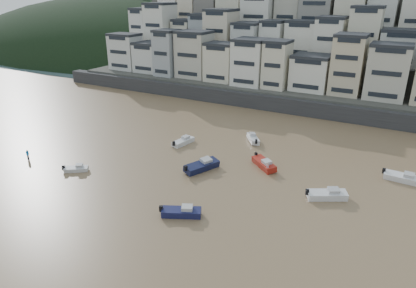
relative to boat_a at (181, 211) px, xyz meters
The scene contains 15 objects.
ground 19.13m from the boat_a, 123.27° to the right, with size 400.00×400.00×0.00m, color olive.
sea_strip 176.53m from the boat_a, 133.04° to the left, with size 340.00×340.00×0.00m, color slate.
harbor_wall 49.03m from the boat_a, 90.56° to the left, with size 140.00×3.00×3.50m, color #38383A.
hillside 89.80m from the boat_a, 87.26° to the left, with size 141.04×66.00×50.00m.
headland 159.03m from the boat_a, 131.55° to the left, with size 216.00×135.00×53.33m.
boat_a is the anchor object (origin of this frame).
boat_f 23.95m from the boat_a, 121.73° to the left, with size 5.22×1.71×1.42m, color silver, non-canonical shape.
boat_h 27.98m from the boat_a, 93.62° to the left, with size 5.16×1.69×1.41m, color silver, non-canonical shape.
boat_d 19.97m from the boat_a, 40.79° to the left, with size 5.84×1.91×1.59m, color silver, non-canonical shape.
boat_g 33.55m from the boat_a, 44.66° to the left, with size 5.59×1.83×1.52m, color silver, non-canonical shape.
boat_c 13.29m from the boat_a, 108.53° to the left, with size 6.49×2.12×1.77m, color #12173A, non-canonical shape.
boat_j 21.43m from the boat_a, behind, with size 3.98×1.30×1.08m, color silver, non-canonical shape.
boat_e 18.71m from the boat_a, 77.47° to the left, with size 5.90×1.93×1.61m, color maroon, non-canonical shape.
person_blue 31.85m from the boat_a, behind, with size 0.44×0.44×1.74m, color blue, non-canonical shape.
person_pink 17.26m from the boat_a, 72.03° to the left, with size 0.44×0.44×1.74m, color #CD9197, non-canonical shape.
Camera 1 is at (32.50, -17.29, 26.02)m, focal length 32.00 mm.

